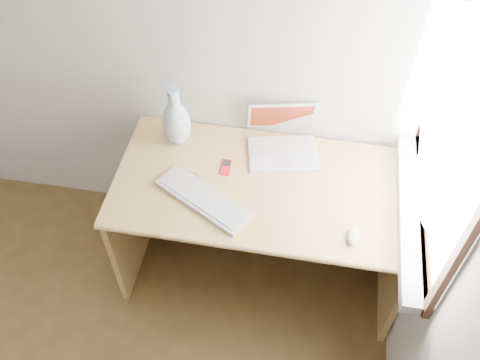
% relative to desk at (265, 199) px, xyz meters
% --- Properties ---
extents(back_wall, '(3.50, 0.04, 2.60)m').
position_rel_desk_xyz_m(back_wall, '(-1.03, 0.29, 0.77)').
color(back_wall, silver).
rests_on(back_wall, floor).
extents(window, '(0.11, 0.99, 1.10)m').
position_rel_desk_xyz_m(window, '(0.69, -0.16, 0.75)').
color(window, white).
rests_on(window, right_wall).
extents(desk, '(1.41, 0.70, 0.74)m').
position_rel_desk_xyz_m(desk, '(0.00, 0.00, 0.00)').
color(desk, tan).
rests_on(desk, floor).
extents(laptop, '(0.37, 0.34, 0.23)m').
position_rel_desk_xyz_m(laptop, '(0.07, 0.16, 0.27)').
color(laptop, white).
rests_on(laptop, desk).
extents(external_keyboard, '(0.48, 0.36, 0.02)m').
position_rel_desk_xyz_m(external_keyboard, '(-0.26, -0.22, 0.23)').
color(external_keyboard, silver).
rests_on(external_keyboard, desk).
extents(mouse, '(0.06, 0.09, 0.03)m').
position_rel_desk_xyz_m(mouse, '(0.42, -0.32, 0.23)').
color(mouse, white).
rests_on(mouse, desk).
extents(ipod, '(0.05, 0.10, 0.01)m').
position_rel_desk_xyz_m(ipod, '(-0.19, -0.01, 0.22)').
color(ipod, red).
rests_on(ipod, desk).
extents(cable_coil, '(0.12, 0.12, 0.01)m').
position_rel_desk_xyz_m(cable_coil, '(-0.35, -0.11, 0.22)').
color(cable_coil, silver).
rests_on(cable_coil, desk).
extents(remote, '(0.04, 0.08, 0.01)m').
position_rel_desk_xyz_m(remote, '(-0.26, -0.21, 0.22)').
color(remote, silver).
rests_on(remote, desk).
extents(vase, '(0.13, 0.13, 0.34)m').
position_rel_desk_xyz_m(vase, '(-0.46, 0.12, 0.35)').
color(vase, silver).
rests_on(vase, desk).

